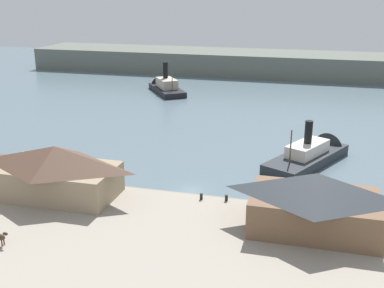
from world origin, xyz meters
name	(u,v)px	position (x,y,z in m)	size (l,w,h in m)	color
ground_plane	(191,190)	(0.00, 0.00, 0.00)	(320.00, 320.00, 0.00)	slate
quay_promenade	(143,260)	(0.00, -22.00, 0.60)	(110.00, 36.00, 1.20)	#9E9384
seawall_edge	(185,197)	(0.00, -3.60, 0.50)	(110.00, 0.80, 1.00)	gray
ferry_shed_customs_shed	(57,171)	(-18.04, -9.41, 5.13)	(17.80, 9.78, 7.73)	#998466
ferry_shed_west_terminal	(315,201)	(18.94, -10.27, 5.11)	(16.34, 10.52, 7.69)	brown
mooring_post_center_east	(201,197)	(2.94, -5.34, 1.65)	(0.44, 0.44, 0.90)	black
mooring_post_center_west	(226,198)	(6.59, -4.90, 1.65)	(0.44, 0.44, 0.90)	black
ferry_departing_north	(314,153)	(18.55, 19.24, 1.41)	(15.73, 22.72, 10.31)	#23282D
ferry_approaching_east	(165,87)	(-27.59, 71.00, 1.53)	(16.49, 19.87, 11.42)	black
far_headland	(268,64)	(0.00, 110.00, 4.00)	(180.00, 24.00, 8.00)	#60665B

